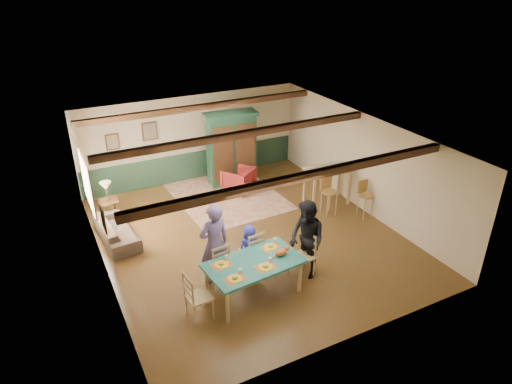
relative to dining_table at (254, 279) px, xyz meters
name	(u,v)px	position (x,y,z in m)	size (l,w,h in m)	color
floor	(249,237)	(0.92, 2.08, -0.41)	(8.00, 8.00, 0.00)	#482E14
wall_back	(192,139)	(0.92, 6.08, 0.94)	(7.00, 0.02, 2.70)	beige
wall_left	(99,222)	(-2.58, 2.08, 0.94)	(0.02, 8.00, 2.70)	beige
wall_right	(364,163)	(4.42, 2.08, 0.94)	(0.02, 8.00, 2.70)	beige
ceiling	(248,136)	(0.92, 2.08, 2.29)	(7.00, 8.00, 0.02)	white
wainscot_back	(194,165)	(0.92, 6.06, 0.04)	(6.95, 0.03, 0.90)	#1C3423
ceiling_beam_front	(302,177)	(0.92, -0.22, 2.20)	(6.95, 0.16, 0.16)	black
ceiling_beam_mid	(241,134)	(0.92, 2.48, 2.20)	(6.95, 0.16, 0.16)	black
ceiling_beam_back	(201,107)	(0.92, 5.08, 2.20)	(6.95, 0.16, 0.16)	black
window_left	(87,183)	(-2.55, 3.78, 1.14)	(0.06, 1.60, 1.30)	white
picture_left_wall	(103,218)	(-2.55, 1.48, 1.34)	(0.04, 0.42, 0.52)	gray
picture_back_a	(150,131)	(-0.38, 6.05, 1.39)	(0.45, 0.04, 0.55)	gray
picture_back_b	(112,142)	(-1.48, 6.05, 1.24)	(0.38, 0.04, 0.48)	gray
dining_table	(254,279)	(0.00, 0.00, 0.00)	(1.95, 1.08, 0.81)	#20665D
dining_chair_far_left	(217,262)	(-0.51, 0.73, 0.11)	(0.45, 0.48, 1.03)	tan
dining_chair_far_right	(251,250)	(0.35, 0.82, 0.11)	(0.45, 0.48, 1.03)	tan
dining_chair_end_left	(199,296)	(-1.24, -0.12, 0.11)	(0.45, 0.48, 1.03)	tan
dining_chair_end_right	(302,256)	(1.24, 0.12, 0.11)	(0.45, 0.48, 1.03)	tan
person_man	(214,244)	(-0.52, 0.82, 0.53)	(0.68, 0.45, 1.87)	#614F87
person_woman	(307,240)	(1.35, 0.13, 0.49)	(0.87, 0.68, 1.79)	black
person_child	(249,247)	(0.35, 0.90, 0.14)	(0.53, 0.35, 1.09)	#2931A6
cat	(281,252)	(0.60, -0.05, 0.50)	(0.39, 0.15, 0.19)	orange
place_setting_near_left	(235,277)	(-0.57, -0.33, 0.46)	(0.43, 0.32, 0.11)	yellow
place_setting_near_center	(266,265)	(0.13, -0.26, 0.46)	(0.43, 0.32, 0.11)	yellow
place_setting_far_left	(221,263)	(-0.62, 0.21, 0.46)	(0.43, 0.32, 0.11)	yellow
place_setting_far_right	(271,245)	(0.57, 0.33, 0.46)	(0.43, 0.32, 0.11)	yellow
area_rug	(227,196)	(1.33, 4.38, -0.40)	(2.86, 3.39, 0.01)	beige
armoire	(231,149)	(1.88, 5.25, 0.73)	(1.61, 0.64, 2.27)	black
armchair	(238,180)	(1.78, 4.56, -0.03)	(0.81, 0.84, 0.76)	#531013
sofa	(116,230)	(-2.09, 3.45, -0.14)	(1.85, 0.72, 0.54)	#423429
end_table	(110,210)	(-2.04, 4.59, -0.12)	(0.47, 0.47, 0.58)	black
table_lamp	(107,191)	(-2.04, 4.59, 0.44)	(0.29, 0.29, 0.53)	tan
counter_table	(327,186)	(3.72, 2.73, 0.13)	(1.29, 0.75, 1.07)	beige
bar_stool_left	(329,196)	(3.38, 2.14, 0.15)	(0.39, 0.43, 1.10)	#A87B41
bar_stool_right	(365,199)	(4.19, 1.60, 0.11)	(0.36, 0.40, 1.02)	#A87B41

